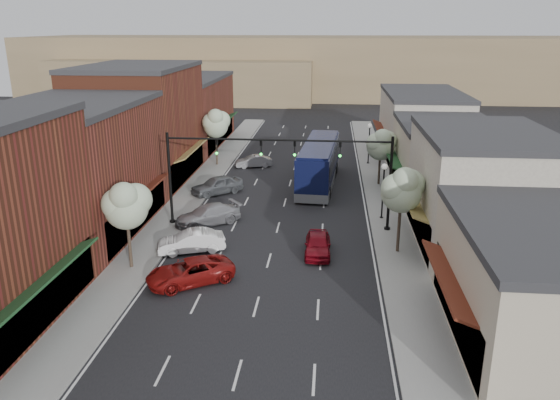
% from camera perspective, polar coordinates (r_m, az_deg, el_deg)
% --- Properties ---
extents(ground, '(160.00, 160.00, 0.00)m').
position_cam_1_polar(ground, '(33.25, -1.57, -7.75)').
color(ground, black).
rests_on(ground, ground).
extents(sidewalk_left, '(2.80, 73.00, 0.15)m').
position_cam_1_polar(sidewalk_left, '(51.76, -8.37, 1.63)').
color(sidewalk_left, gray).
rests_on(sidewalk_left, ground).
extents(sidewalk_right, '(2.80, 73.00, 0.15)m').
position_cam_1_polar(sidewalk_right, '(50.55, 10.49, 1.12)').
color(sidewalk_right, gray).
rests_on(sidewalk_right, ground).
extents(curb_left, '(0.25, 73.00, 0.17)m').
position_cam_1_polar(curb_left, '(51.45, -6.85, 1.59)').
color(curb_left, gray).
rests_on(curb_left, ground).
extents(curb_right, '(0.25, 73.00, 0.17)m').
position_cam_1_polar(curb_right, '(50.44, 8.90, 1.17)').
color(curb_right, gray).
rests_on(curb_right, ground).
extents(bldg_left_midnear, '(10.14, 14.10, 9.40)m').
position_cam_1_polar(bldg_left_midnear, '(41.16, -20.66, 3.04)').
color(bldg_left_midnear, maroon).
rests_on(bldg_left_midnear, ground).
extents(bldg_left_midfar, '(10.14, 14.10, 10.90)m').
position_cam_1_polar(bldg_left_midfar, '(53.65, -14.38, 7.68)').
color(bldg_left_midfar, brown).
rests_on(bldg_left_midfar, ground).
extents(bldg_left_far, '(10.14, 18.10, 8.40)m').
position_cam_1_polar(bldg_left_far, '(68.92, -9.89, 9.07)').
color(bldg_left_far, maroon).
rests_on(bldg_left_far, ground).
extents(bldg_right_near, '(9.14, 12.10, 5.90)m').
position_cam_1_polar(bldg_right_near, '(28.20, 25.83, -8.01)').
color(bldg_right_near, '#B9AA93').
rests_on(bldg_right_near, ground).
extents(bldg_right_midnear, '(9.14, 12.10, 7.90)m').
position_cam_1_polar(bldg_right_midnear, '(38.58, 20.20, 0.99)').
color(bldg_right_midnear, beige).
rests_on(bldg_right_midnear, ground).
extents(bldg_right_midfar, '(9.14, 12.10, 6.40)m').
position_cam_1_polar(bldg_right_midfar, '(50.06, 16.79, 4.15)').
color(bldg_right_midfar, '#B9AA93').
rests_on(bldg_right_midfar, ground).
extents(bldg_right_far, '(9.14, 16.10, 7.40)m').
position_cam_1_polar(bldg_right_far, '(63.47, 14.50, 7.57)').
color(bldg_right_far, beige).
rests_on(bldg_right_far, ground).
extents(hill_far, '(120.00, 30.00, 12.00)m').
position_cam_1_polar(hill_far, '(120.11, 3.71, 13.82)').
color(hill_far, '#7A6647').
rests_on(hill_far, ground).
extents(hill_near, '(50.00, 20.00, 8.00)m').
position_cam_1_polar(hill_near, '(112.00, -9.72, 12.29)').
color(hill_near, '#7A6647').
rests_on(hill_near, ground).
extents(signal_mast_right, '(8.22, 0.46, 7.00)m').
position_cam_1_polar(signal_mast_right, '(39.04, 8.03, 3.22)').
color(signal_mast_right, black).
rests_on(signal_mast_right, ground).
extents(signal_mast_left, '(8.22, 0.46, 7.00)m').
position_cam_1_polar(signal_mast_left, '(40.09, -8.26, 3.60)').
color(signal_mast_left, black).
rests_on(signal_mast_left, ground).
extents(tree_right_near, '(2.85, 2.65, 5.95)m').
position_cam_1_polar(tree_right_near, '(35.43, 12.68, 1.16)').
color(tree_right_near, '#47382B').
rests_on(tree_right_near, ground).
extents(tree_right_far, '(2.85, 2.65, 5.43)m').
position_cam_1_polar(tree_right_far, '(50.98, 10.54, 5.81)').
color(tree_right_far, '#47382B').
rests_on(tree_right_far, ground).
extents(tree_left_near, '(2.85, 2.65, 5.69)m').
position_cam_1_polar(tree_left_near, '(33.59, -15.76, -0.42)').
color(tree_left_near, '#47382B').
rests_on(tree_left_near, ground).
extents(tree_left_far, '(2.85, 2.65, 6.13)m').
position_cam_1_polar(tree_left_far, '(57.80, -6.71, 8.01)').
color(tree_left_far, '#47382B').
rests_on(tree_left_far, ground).
extents(lamp_post_near, '(0.44, 0.44, 4.44)m').
position_cam_1_polar(lamp_post_near, '(42.03, 10.77, 1.85)').
color(lamp_post_near, black).
rests_on(lamp_post_near, ground).
extents(lamp_post_far, '(0.44, 0.44, 4.44)m').
position_cam_1_polar(lamp_post_far, '(59.01, 9.32, 6.51)').
color(lamp_post_far, black).
rests_on(lamp_post_far, ground).
extents(coach_bus, '(3.79, 13.30, 4.01)m').
position_cam_1_polar(coach_bus, '(51.06, 4.10, 3.88)').
color(coach_bus, '#0C1133').
rests_on(coach_bus, ground).
extents(red_hatchback, '(1.72, 4.17, 1.41)m').
position_cam_1_polar(red_hatchback, '(35.79, 3.96, -4.63)').
color(red_hatchback, maroon).
rests_on(red_hatchback, ground).
extents(parked_car_a, '(5.54, 4.74, 1.41)m').
position_cam_1_polar(parked_car_a, '(32.32, -9.39, -7.40)').
color(parked_car_a, maroon).
rests_on(parked_car_a, ground).
extents(parked_car_b, '(4.66, 2.92, 1.45)m').
position_cam_1_polar(parked_car_b, '(36.56, -9.27, -4.30)').
color(parked_car_b, white).
rests_on(parked_car_b, ground).
extents(parked_car_c, '(5.28, 4.71, 1.47)m').
position_cam_1_polar(parked_car_c, '(41.35, -7.57, -1.56)').
color(parked_car_c, '#A9AAAF').
rests_on(parked_car_c, ground).
extents(parked_car_d, '(4.82, 4.52, 1.61)m').
position_cam_1_polar(parked_car_d, '(48.66, -6.59, 1.55)').
color(parked_car_d, slate).
rests_on(parked_car_d, ground).
extents(parked_car_e, '(4.05, 2.43, 1.26)m').
position_cam_1_polar(parked_car_e, '(57.70, -2.81, 4.06)').
color(parked_car_e, '#A7A7AC').
rests_on(parked_car_e, ground).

